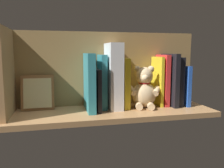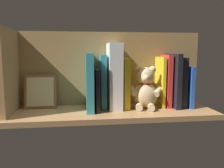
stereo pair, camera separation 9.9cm
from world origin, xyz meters
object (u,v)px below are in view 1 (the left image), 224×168
teddy_bear (144,89)px  dictionary_thick_white (113,76)px  picture_frame_leaning (38,93)px  book_0 (182,85)px

teddy_bear → dictionary_thick_white: (13.86, -1.85, 6.14)cm
teddy_bear → dictionary_thick_white: size_ratio=0.65×
dictionary_thick_white → picture_frame_leaning: size_ratio=1.90×
dictionary_thick_white → picture_frame_leaning: 34.00cm
teddy_bear → picture_frame_leaning: size_ratio=1.25×
teddy_bear → dictionary_thick_white: 15.28cm
book_0 → picture_frame_leaning: bearing=-3.7°
dictionary_thick_white → teddy_bear: bearing=172.4°
book_0 → picture_frame_leaning: size_ratio=1.23×
book_0 → dictionary_thick_white: (33.90, 0.16, 5.16)cm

